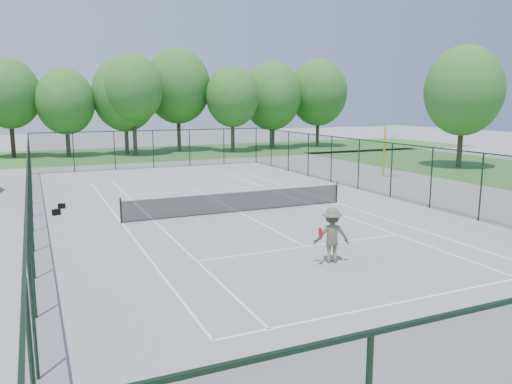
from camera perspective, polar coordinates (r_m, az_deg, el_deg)
ground at (r=23.84m, az=-1.97°, el=-2.30°), size 140.00×140.00×0.00m
grass_far at (r=52.56m, az=-14.49°, el=4.22°), size 80.00×16.00×0.01m
court_lines at (r=23.84m, az=-1.97°, el=-2.29°), size 11.05×23.85×0.01m
tennis_net at (r=23.73m, az=-1.98°, el=-0.95°), size 11.08×0.08×1.10m
fence_enclosure at (r=23.56m, az=-1.99°, el=1.40°), size 18.05×36.05×3.02m
tree_line_far at (r=52.31m, az=-14.79°, el=10.75°), size 39.40×6.40×9.70m
basketball_goal at (r=35.94m, az=15.00°, el=5.70°), size 1.20×1.43×3.65m
tree_side at (r=43.45m, az=22.66°, el=10.62°), size 6.09×6.09×9.64m
sports_bag_a at (r=24.96m, az=-21.86°, el=-2.15°), size 0.40×0.32×0.28m
sports_bag_b at (r=26.43m, az=-21.33°, el=-1.50°), size 0.37×0.30×0.25m
tennis_player at (r=16.42m, az=8.64°, el=-4.91°), size 1.75×1.02×1.81m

